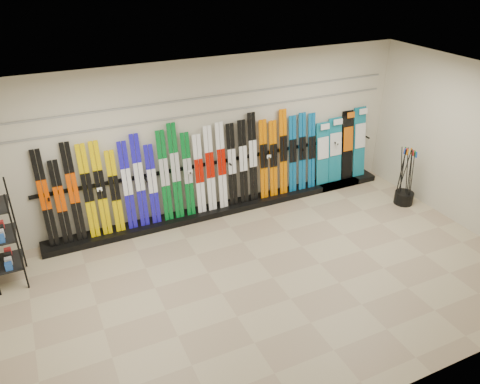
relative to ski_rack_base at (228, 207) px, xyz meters
name	(u,v)px	position (x,y,z in m)	size (l,w,h in m)	color
floor	(273,278)	(-0.22, -2.28, -0.06)	(8.00, 8.00, 0.00)	gray
back_wall	(211,138)	(-0.22, 0.22, 1.44)	(8.00, 8.00, 0.00)	beige
right_wall	(474,150)	(3.78, -2.28, 1.44)	(5.00, 5.00, 0.00)	beige
ceiling	(280,94)	(-0.22, -2.28, 2.94)	(8.00, 8.00, 0.00)	silver
ski_rack_base	(228,207)	(0.00, 0.00, 0.00)	(8.00, 0.40, 0.12)	black
skis	(193,173)	(-0.68, 0.04, 0.89)	(5.38, 0.22, 1.83)	black
snowboards	(342,148)	(2.72, 0.07, 0.78)	(1.26, 0.24, 1.53)	#14728C
accessory_rack	(2,237)	(-3.97, -0.58, 0.76)	(0.40, 0.60, 1.65)	black
pole_bin	(404,198)	(3.38, -1.27, 0.07)	(0.38, 0.38, 0.25)	black
ski_poles	(405,176)	(3.33, -1.25, 0.55)	(0.20, 0.35, 1.18)	black
slatwall_rail_0	(211,113)	(-0.22, 0.20, 1.94)	(7.60, 0.02, 0.03)	gray
slatwall_rail_1	(211,97)	(-0.22, 0.20, 2.24)	(7.60, 0.02, 0.03)	gray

